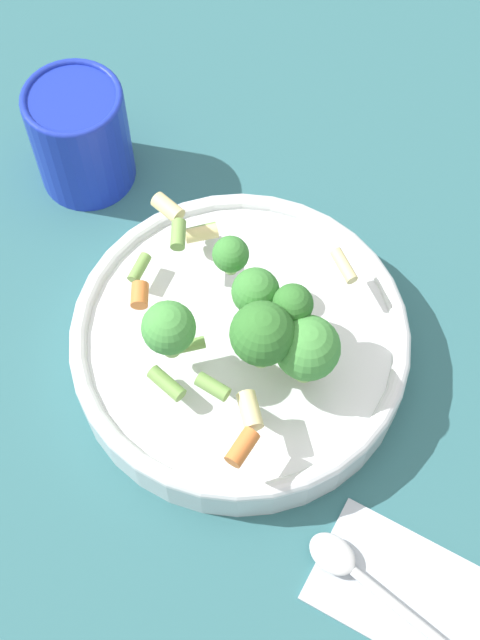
% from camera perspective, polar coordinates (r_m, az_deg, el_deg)
% --- Properties ---
extents(ground_plane, '(3.00, 3.00, 0.00)m').
position_cam_1_polar(ground_plane, '(0.71, -0.00, -2.33)').
color(ground_plane, '#2D6066').
extents(bowl, '(0.26, 0.26, 0.04)m').
position_cam_1_polar(bowl, '(0.69, -0.00, -1.48)').
color(bowl, silver).
rests_on(bowl, ground_plane).
extents(pasta_salad, '(0.17, 0.20, 0.08)m').
position_cam_1_polar(pasta_salad, '(0.62, 0.95, -0.28)').
color(pasta_salad, '#8CB766').
rests_on(pasta_salad, bowl).
extents(cup, '(0.08, 0.08, 0.10)m').
position_cam_1_polar(cup, '(0.78, -10.18, 11.54)').
color(cup, '#192DAD').
rests_on(cup, ground_plane).
extents(napkin, '(0.14, 0.11, 0.01)m').
position_cam_1_polar(napkin, '(0.66, 10.46, -16.63)').
color(napkin, '#B2BCC6').
rests_on(napkin, ground_plane).
extents(spoon, '(0.16, 0.10, 0.01)m').
position_cam_1_polar(spoon, '(0.65, 8.60, -16.61)').
color(spoon, silver).
rests_on(spoon, napkin).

